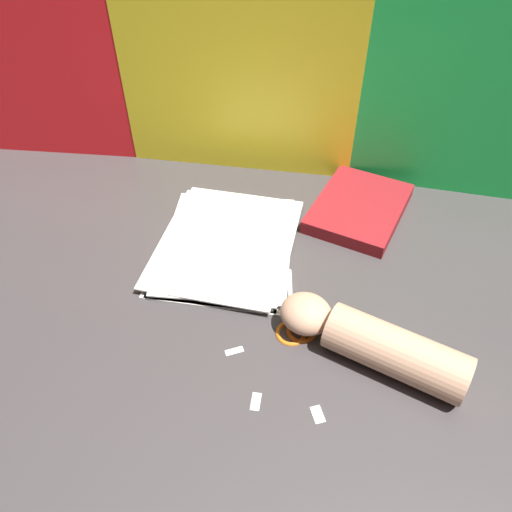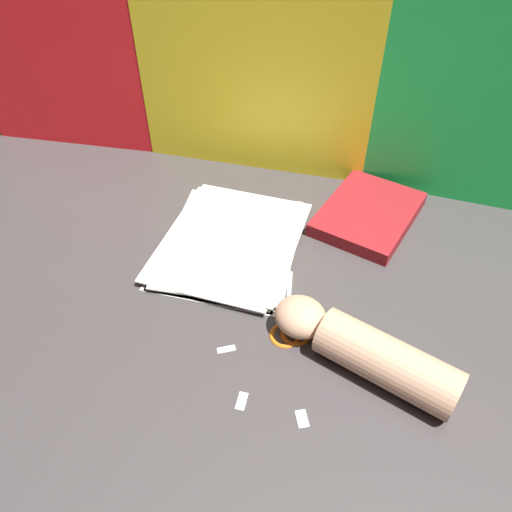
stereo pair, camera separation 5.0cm
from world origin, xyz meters
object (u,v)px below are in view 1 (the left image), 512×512
object	(u,v)px
book_closed	(359,208)
scissors	(291,318)
paper_stack	(226,244)
hand_forearm	(373,342)

from	to	relation	value
book_closed	scissors	size ratio (longest dim) A/B	1.57
paper_stack	hand_forearm	xyz separation A→B (m)	(0.26, -0.19, 0.03)
paper_stack	book_closed	xyz separation A→B (m)	(0.24, 0.15, 0.00)
scissors	paper_stack	bearing A→B (deg)	133.82
book_closed	hand_forearm	size ratio (longest dim) A/B	0.87
book_closed	hand_forearm	xyz separation A→B (m)	(0.03, -0.34, 0.02)
book_closed	scissors	xyz separation A→B (m)	(-0.10, -0.29, -0.01)
paper_stack	hand_forearm	bearing A→B (deg)	-36.15
book_closed	paper_stack	bearing A→B (deg)	-147.90
hand_forearm	book_closed	bearing A→B (deg)	94.96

